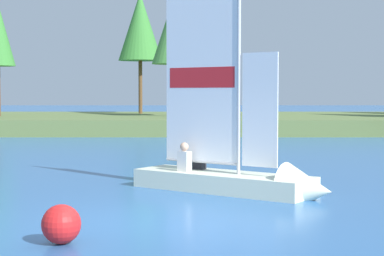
# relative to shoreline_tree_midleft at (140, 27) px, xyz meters

# --- Properties ---
(ground_plane) EXTENTS (200.00, 200.00, 0.00)m
(ground_plane) POSITION_rel_shoreline_tree_midleft_xyz_m (2.71, -31.76, -6.49)
(ground_plane) COLOR #2D609E
(shore_bank) EXTENTS (80.00, 14.59, 0.85)m
(shore_bank) POSITION_rel_shoreline_tree_midleft_xyz_m (2.71, -3.07, -6.07)
(shore_bank) COLOR #5B703D
(shore_bank) RESTS_ON ground
(shoreline_tree_midleft) EXTENTS (2.85, 2.85, 7.87)m
(shoreline_tree_midleft) POSITION_rel_shoreline_tree_midleft_xyz_m (0.00, 0.00, 0.00)
(shoreline_tree_midleft) COLOR brown
(shoreline_tree_midleft) RESTS_ON shore_bank
(shoreline_tree_centre) EXTENTS (2.91, 2.91, 7.40)m
(shoreline_tree_centre) POSITION_rel_shoreline_tree_midleft_xyz_m (2.50, -4.92, -0.47)
(shoreline_tree_centre) COLOR brown
(shoreline_tree_centre) RESTS_ON shore_bank
(sailboat) EXTENTS (4.60, 3.74, 5.37)m
(sailboat) POSITION_rel_shoreline_tree_midleft_xyz_m (4.62, -28.57, -6.06)
(sailboat) COLOR silver
(sailboat) RESTS_ON ground
(channel_buoy) EXTENTS (0.59, 0.59, 0.59)m
(channel_buoy) POSITION_rel_shoreline_tree_midleft_xyz_m (1.43, -33.43, -6.20)
(channel_buoy) COLOR red
(channel_buoy) RESTS_ON ground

